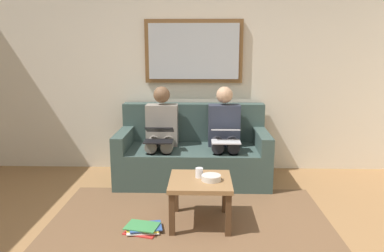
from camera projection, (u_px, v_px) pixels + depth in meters
wall_rear at (194, 71)px, 4.85m from camera, size 6.00×0.12×2.60m
area_rug at (189, 225)px, 3.40m from camera, size 2.60×1.80×0.01m
couch at (193, 154)px, 4.58m from camera, size 1.79×0.90×0.90m
framed_mirror at (194, 51)px, 4.71m from camera, size 1.24×0.05×0.79m
coffee_table at (200, 187)px, 3.38m from camera, size 0.56×0.56×0.42m
cup at (199, 173)px, 3.41m from camera, size 0.07×0.07×0.09m
bowl at (211, 178)px, 3.33m from camera, size 0.18×0.18×0.05m
person_left at (224, 132)px, 4.44m from camera, size 0.38×0.58×1.14m
laptop_silver at (226, 135)px, 4.20m from camera, size 0.32×0.33×0.14m
person_right at (161, 131)px, 4.46m from camera, size 0.38×0.58×1.14m
laptop_black at (159, 135)px, 4.23m from camera, size 0.32×0.35×0.16m
magazine_stack at (143, 228)px, 3.28m from camera, size 0.35×0.29×0.05m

